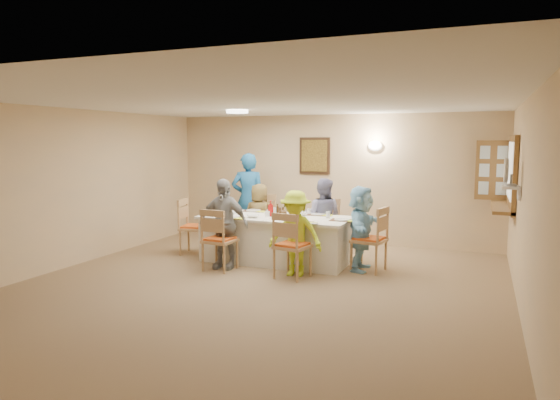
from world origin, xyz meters
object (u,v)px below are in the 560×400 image
at_px(chair_back_left, 262,222).
at_px(chair_right_end, 369,239).
at_px(serving_hatch, 512,173).
at_px(diner_right_end, 361,228).
at_px(diner_back_right, 323,217).
at_px(chair_front_right, 293,245).
at_px(diner_back_left, 259,217).
at_px(condiment_ketchup, 271,208).
at_px(dining_table, 276,239).
at_px(desk_fan, 509,176).
at_px(chair_front_left, 220,239).
at_px(chair_left_end, 194,226).
at_px(diner_front_left, 223,224).
at_px(chair_back_right, 325,227).
at_px(caregiver, 248,199).
at_px(diner_front_right, 295,233).

distance_m(chair_back_left, chair_right_end, 2.29).
height_order(serving_hatch, diner_right_end, serving_hatch).
bearing_deg(diner_back_right, chair_front_right, 87.59).
xyz_separation_m(diner_back_left, condiment_ketchup, (0.51, -0.69, 0.27)).
height_order(dining_table, diner_right_end, diner_right_end).
bearing_deg(chair_front_right, desk_fan, -163.16).
distance_m(chair_front_left, diner_back_right, 1.92).
xyz_separation_m(chair_left_end, diner_front_left, (0.95, -0.68, 0.22)).
bearing_deg(desk_fan, chair_back_right, 155.74).
xyz_separation_m(chair_front_left, diner_back_left, (0.00, 1.48, 0.13)).
height_order(chair_left_end, caregiver, caregiver).
bearing_deg(diner_back_left, chair_front_right, 121.82).
xyz_separation_m(chair_back_left, diner_back_right, (1.20, -0.12, 0.17)).
height_order(chair_front_right, caregiver, caregiver).
relative_size(desk_fan, diner_front_right, 0.24).
bearing_deg(diner_front_right, diner_back_left, 131.31).
bearing_deg(caregiver, dining_table, 108.15).
xyz_separation_m(serving_hatch, diner_back_left, (-4.14, -0.19, -0.89)).
xyz_separation_m(serving_hatch, diner_back_right, (-2.94, -0.19, -0.82)).
bearing_deg(chair_right_end, diner_front_right, -44.15).
bearing_deg(chair_left_end, diner_front_right, -118.04).
relative_size(serving_hatch, diner_back_left, 1.22).
bearing_deg(diner_back_right, chair_right_end, 141.99).
bearing_deg(diner_front_left, chair_back_right, 49.43).
relative_size(chair_back_left, diner_front_left, 0.72).
distance_m(chair_back_right, chair_left_end, 2.29).
bearing_deg(caregiver, serving_hatch, 152.32).
xyz_separation_m(chair_back_left, diner_front_right, (1.20, -1.48, 0.13)).
bearing_deg(dining_table, diner_front_left, -131.42).
bearing_deg(serving_hatch, chair_left_end, -170.25).
xyz_separation_m(chair_front_right, condiment_ketchup, (-0.69, 0.79, 0.40)).
height_order(chair_front_left, chair_front_right, chair_front_right).
relative_size(diner_back_left, condiment_ketchup, 4.79).
distance_m(chair_back_left, caregiver, 0.68).
bearing_deg(diner_right_end, diner_front_left, 106.22).
bearing_deg(serving_hatch, diner_front_left, -159.42).
height_order(chair_back_right, caregiver, caregiver).
bearing_deg(diner_back_left, serving_hatch, 175.48).
height_order(serving_hatch, chair_right_end, serving_hatch).
bearing_deg(chair_back_left, chair_right_end, -32.27).
distance_m(diner_back_left, caregiver, 0.70).
bearing_deg(desk_fan, serving_hatch, 85.34).
bearing_deg(serving_hatch, chair_right_end, -156.27).
bearing_deg(chair_back_right, diner_front_right, -89.19).
relative_size(chair_back_left, diner_back_right, 0.74).
height_order(chair_front_right, diner_back_right, diner_back_right).
bearing_deg(chair_left_end, diner_front_left, -136.09).
xyz_separation_m(chair_back_left, condiment_ketchup, (0.51, -0.81, 0.38)).
height_order(dining_table, diner_front_right, diner_front_right).
height_order(chair_back_right, diner_right_end, diner_right_end).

